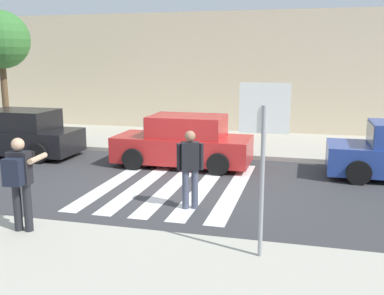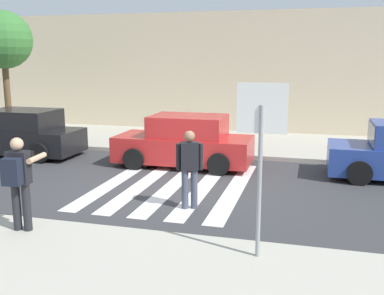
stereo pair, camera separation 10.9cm
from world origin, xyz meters
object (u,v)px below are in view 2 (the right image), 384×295
Objects in this scene: parked_car_black at (21,134)px; parked_car_red at (185,142)px; pedestrian_crossing at (190,165)px; stop_sign at (261,132)px; street_tree_west at (3,41)px; photographer_with_backpack at (18,176)px.

parked_car_red is at bearing 0.00° from parked_car_black.
pedestrian_crossing reaches higher than parked_car_red.
stop_sign is at bearing -35.05° from parked_car_black.
pedestrian_crossing is at bearing 127.37° from stop_sign.
street_tree_west is at bearing 142.76° from stop_sign.
stop_sign is 13.40m from street_tree_west.
photographer_with_backpack is (-4.29, -0.06, -0.97)m from stop_sign.
parked_car_black is (-6.90, 3.77, -0.25)m from pedestrian_crossing.
pedestrian_crossing is (-1.76, 2.31, -1.17)m from stop_sign.
pedestrian_crossing is 7.87m from parked_car_black.
stop_sign is 0.57× the size of street_tree_west.
stop_sign is 0.67× the size of parked_car_red.
parked_car_red is at bearing 107.48° from pedestrian_crossing.
parked_car_black is 1.00× the size of parked_car_red.
parked_car_red is at bearing 77.70° from photographer_with_backpack.
parked_car_red is 0.85× the size of street_tree_west.
stop_sign reaches higher than parked_car_red.
photographer_with_backpack is at bearing -54.50° from parked_car_black.
photographer_with_backpack is 10.60m from street_tree_west.
street_tree_west reaches higher than stop_sign.
street_tree_west is (-8.82, 5.73, 2.88)m from pedestrian_crossing.
pedestrian_crossing is 0.42× the size of parked_car_red.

